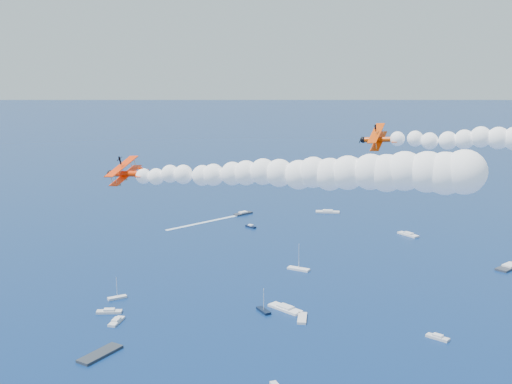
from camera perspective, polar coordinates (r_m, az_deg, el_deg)
The scene contains 5 objects.
biplane_lead at distance 115.82m, azimuth 10.37°, elevation 4.36°, with size 6.51×7.31×4.40m, color #D73E04, non-canonical shape.
biplane_trail at distance 110.58m, azimuth -10.84°, elevation 1.52°, with size 7.06×7.91×4.77m, color #FF3305, non-canonical shape.
smoke_trail_trail at distance 97.55m, azimuth 2.73°, elevation 1.58°, with size 53.57×18.73×10.05m, color white, non-canonical shape.
spectator_boats at distance 208.12m, azimuth 13.82°, elevation -9.38°, with size 237.09×177.28×0.70m.
boat_wakes at distance 183.08m, azimuth 15.98°, elevation -12.66°, with size 233.88×133.84×0.04m.
Camera 1 is at (71.42, -66.24, 75.03)m, focal length 47.57 mm.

